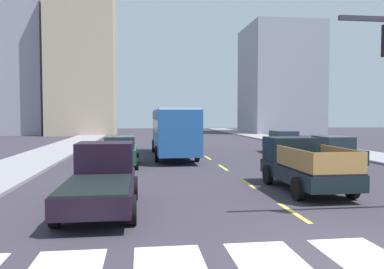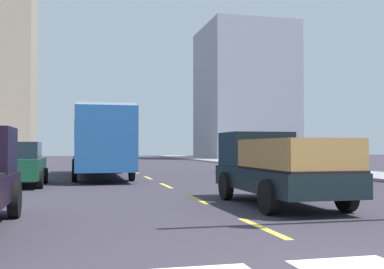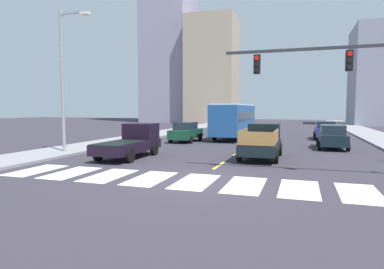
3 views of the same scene
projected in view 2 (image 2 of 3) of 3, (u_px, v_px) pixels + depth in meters
name	position (u px, v px, depth m)	size (l,w,h in m)	color
sidewalk_right	(360.00, 174.00, 25.13)	(3.73, 110.00, 0.15)	gray
lane_dash_0	(262.00, 228.00, 8.90)	(0.16, 2.40, 0.01)	yellow
lane_dash_1	(197.00, 199.00, 13.75)	(0.16, 2.40, 0.01)	yellow
lane_dash_2	(166.00, 186.00, 18.61)	(0.16, 2.40, 0.01)	yellow
lane_dash_3	(148.00, 178.00, 23.47)	(0.16, 2.40, 0.01)	yellow
lane_dash_4	(136.00, 172.00, 28.33)	(0.16, 2.40, 0.01)	yellow
lane_dash_5	(127.00, 169.00, 33.19)	(0.16, 2.40, 0.01)	yellow
lane_dash_6	(121.00, 166.00, 38.05)	(0.16, 2.40, 0.01)	yellow
lane_dash_7	(116.00, 164.00, 42.90)	(0.16, 2.40, 0.01)	yellow
pickup_stakebed	(273.00, 169.00, 12.78)	(2.18, 5.20, 1.96)	black
city_bus	(101.00, 139.00, 23.89)	(2.72, 10.80, 3.32)	#215291
sedan_near_left	(313.00, 163.00, 19.62)	(2.02, 4.40, 1.72)	black
sedan_far	(249.00, 159.00, 27.03)	(2.02, 4.40, 1.72)	navy
sedan_near_right	(18.00, 164.00, 18.35)	(2.02, 4.40, 1.72)	#16482F
block_mid_left	(244.00, 93.00, 61.72)	(10.90, 11.89, 17.10)	gray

